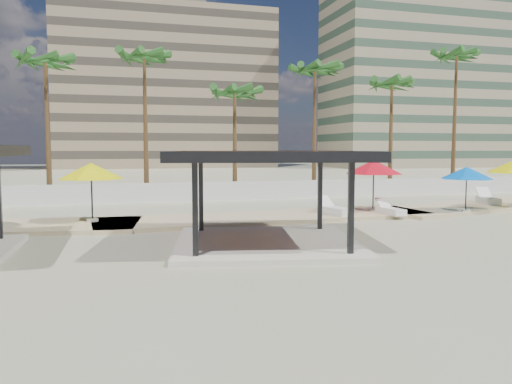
# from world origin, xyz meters

# --- Properties ---
(ground) EXTENTS (200.00, 200.00, 0.00)m
(ground) POSITION_xyz_m (0.00, 0.00, 0.00)
(ground) COLOR tan
(ground) RESTS_ON ground
(promenade) EXTENTS (44.45, 7.97, 0.24)m
(promenade) POSITION_xyz_m (2.00, 7.67, 0.06)
(promenade) COLOR #C6B284
(promenade) RESTS_ON ground
(boundary_wall) EXTENTS (56.00, 0.30, 1.20)m
(boundary_wall) POSITION_xyz_m (0.00, 16.00, 0.60)
(boundary_wall) COLOR silver
(boundary_wall) RESTS_ON ground
(building_mid) EXTENTS (38.00, 16.00, 30.40)m
(building_mid) POSITION_xyz_m (4.00, 78.00, 14.27)
(building_mid) COLOR #847259
(building_mid) RESTS_ON ground
(building_east) EXTENTS (32.00, 15.00, 36.40)m
(building_east) POSITION_xyz_m (48.00, 66.00, 17.27)
(building_east) COLOR gray
(building_east) RESTS_ON ground
(pavilion_central) EXTENTS (7.52, 7.52, 3.24)m
(pavilion_central) POSITION_xyz_m (0.02, 0.80, 1.94)
(pavilion_central) COLOR beige
(pavilion_central) RESTS_ON ground
(umbrella_b) EXTENTS (3.76, 3.76, 2.54)m
(umbrella_b) POSITION_xyz_m (-5.96, 7.16, 2.36)
(umbrella_b) COLOR beige
(umbrella_b) RESTS_ON promenade
(umbrella_c) EXTENTS (2.93, 2.93, 2.58)m
(umbrella_c) POSITION_xyz_m (7.57, 7.20, 2.40)
(umbrella_c) COLOR beige
(umbrella_c) RESTS_ON promenade
(umbrella_d) EXTENTS (2.69, 2.69, 2.25)m
(umbrella_d) POSITION_xyz_m (11.98, 5.80, 2.11)
(umbrella_d) COLOR beige
(umbrella_d) RESTS_ON promenade
(lounger_b) EXTENTS (0.71, 1.91, 0.71)m
(lounger_b) POSITION_xyz_m (7.78, 5.91, 0.35)
(lounger_b) COLOR white
(lounger_b) RESTS_ON promenade
(lounger_c) EXTENTS (1.16, 2.30, 0.83)m
(lounger_c) POSITION_xyz_m (5.14, 6.55, 0.38)
(lounger_c) COLOR white
(lounger_c) RESTS_ON promenade
(lounger_d) EXTENTS (1.57, 2.43, 0.88)m
(lounger_d) POSITION_xyz_m (15.64, 8.52, 0.39)
(lounger_d) COLOR white
(lounger_d) RESTS_ON promenade
(palm_c) EXTENTS (3.00, 3.00, 9.53)m
(palm_c) POSITION_xyz_m (-9.00, 18.10, 8.35)
(palm_c) COLOR brown
(palm_c) RESTS_ON ground
(palm_d) EXTENTS (3.00, 3.00, 10.19)m
(palm_d) POSITION_xyz_m (-3.00, 18.90, 8.97)
(palm_d) COLOR brown
(palm_d) RESTS_ON ground
(palm_e) EXTENTS (3.00, 3.00, 7.97)m
(palm_e) POSITION_xyz_m (3.00, 18.40, 6.88)
(palm_e) COLOR brown
(palm_e) RESTS_ON ground
(palm_f) EXTENTS (3.00, 3.00, 9.82)m
(palm_f) POSITION_xyz_m (9.00, 18.60, 8.62)
(palm_f) COLOR brown
(palm_f) RESTS_ON ground
(palm_g) EXTENTS (3.00, 3.00, 8.96)m
(palm_g) POSITION_xyz_m (15.00, 18.20, 7.82)
(palm_g) COLOR brown
(palm_g) RESTS_ON ground
(palm_h) EXTENTS (3.00, 3.00, 11.47)m
(palm_h) POSITION_xyz_m (21.00, 18.80, 10.15)
(palm_h) COLOR brown
(palm_h) RESTS_ON ground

